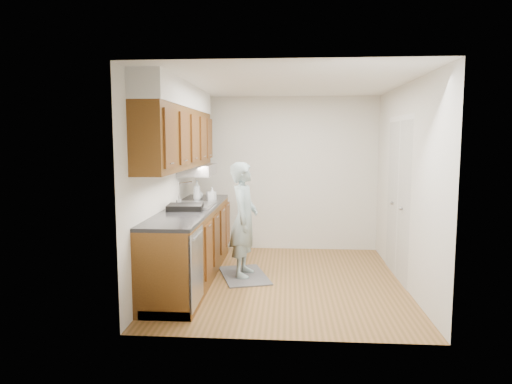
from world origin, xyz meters
TOP-DOWN VIEW (x-y plane):
  - floor at (0.00, 0.00)m, footprint 3.50×3.50m
  - ceiling at (0.00, 0.00)m, footprint 3.50×3.50m
  - wall_left at (-1.50, 0.00)m, footprint 0.02×3.50m
  - wall_right at (1.50, 0.00)m, footprint 0.02×3.50m
  - wall_back at (0.00, 1.75)m, footprint 3.00×0.02m
  - counter at (-1.20, -0.00)m, footprint 0.64×2.80m
  - upper_cabinets at (-1.33, 0.05)m, footprint 0.47×2.80m
  - closet_door at (1.49, 0.30)m, footprint 0.02×1.22m
  - floor_mat at (-0.52, 0.16)m, footprint 0.81×1.06m
  - person at (-0.52, 0.16)m, footprint 0.46×0.64m
  - soap_bottle_a at (-1.26, 0.74)m, footprint 0.15×0.15m
  - soap_bottle_b at (-1.03, 0.68)m, footprint 0.11×0.11m
  - soap_bottle_c at (-1.26, 0.92)m, footprint 0.17×0.17m
  - steel_can at (-1.09, 0.73)m, footprint 0.09×0.09m
  - dish_rack at (-1.23, -0.16)m, footprint 0.46×0.40m

SIDE VIEW (x-z plane):
  - floor at x=0.00m, z-range 0.00..0.00m
  - floor_mat at x=-0.52m, z-range 0.00..0.02m
  - counter at x=-1.20m, z-range -0.16..1.14m
  - person at x=-0.52m, z-range 0.02..1.72m
  - dish_rack at x=-1.23m, z-range 0.94..1.01m
  - steel_can at x=-1.09m, z-range 0.94..1.07m
  - soap_bottle_c at x=-1.26m, z-range 0.94..1.09m
  - closet_door at x=1.49m, z-range 0.00..2.05m
  - soap_bottle_b at x=-1.03m, z-range 0.94..1.13m
  - soap_bottle_a at x=-1.26m, z-range 0.94..1.23m
  - wall_left at x=-1.50m, z-range 0.00..2.50m
  - wall_right at x=1.50m, z-range 0.00..2.50m
  - wall_back at x=0.00m, z-range 0.00..2.50m
  - upper_cabinets at x=-1.33m, z-range 1.34..2.55m
  - ceiling at x=0.00m, z-range 2.50..2.50m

